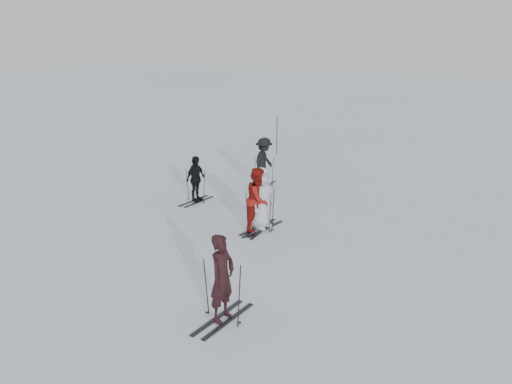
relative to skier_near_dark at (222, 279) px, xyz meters
The scene contains 12 objects.
ground 5.06m from the skier_near_dark, 117.89° to the left, with size 120.00×120.00×0.00m, color silver.
skier_near_dark is the anchor object (origin of this frame).
skier_red 5.36m from the skier_near_dark, 111.95° to the left, with size 0.89×0.69×1.83m, color maroon.
skier_grey 5.53m from the skier_near_dark, 111.25° to the left, with size 0.88×0.57×1.81m, color silver.
skier_uphill_left 8.31m from the skier_near_dark, 129.25° to the left, with size 0.90×0.38×1.54m, color black.
skier_uphill_far 10.26m from the skier_near_dark, 114.44° to the left, with size 1.15×0.66×1.78m, color black.
skis_near_dark 0.24m from the skier_near_dark, ahead, with size 0.93×1.77×1.29m, color black, non-canonical shape.
skis_red 5.36m from the skier_near_dark, 111.95° to the left, with size 0.86×1.63×1.19m, color black, non-canonical shape.
skis_grey 5.54m from the skier_near_dark, 111.25° to the left, with size 0.95×1.79×1.30m, color black, non-canonical shape.
skis_uphill_left 8.31m from the skier_near_dark, 129.25° to the left, with size 0.84×1.58×1.15m, color black, non-canonical shape.
skis_uphill_far 10.27m from the skier_near_dark, 114.44° to the left, with size 0.84×1.58×1.15m, color black, non-canonical shape.
piste_marker 15.98m from the skier_near_dark, 113.92° to the left, with size 0.04×0.04×1.73m, color black.
Camera 1 is at (8.01, -12.98, 5.58)m, focal length 40.00 mm.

